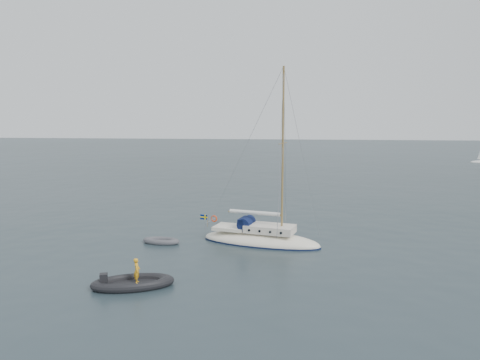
# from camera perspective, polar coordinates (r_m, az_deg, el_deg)

# --- Properties ---
(ground) EXTENTS (300.00, 300.00, 0.00)m
(ground) POSITION_cam_1_polar(r_m,az_deg,el_deg) (31.43, 1.13, -8.46)
(ground) COLOR black
(ground) RESTS_ON ground
(sailboat) EXTENTS (8.85, 2.65, 12.60)m
(sailboat) POSITION_cam_1_polar(r_m,az_deg,el_deg) (32.66, 2.57, -6.11)
(sailboat) COLOR silver
(sailboat) RESTS_ON ground
(dinghy) EXTENTS (2.66, 1.20, 0.38)m
(dinghy) POSITION_cam_1_polar(r_m,az_deg,el_deg) (33.30, -9.59, -7.34)
(dinghy) COLOR #525157
(dinghy) RESTS_ON ground
(rib) EXTENTS (4.29, 1.95, 1.54)m
(rib) POSITION_cam_1_polar(r_m,az_deg,el_deg) (25.41, -12.97, -12.06)
(rib) COLOR black
(rib) RESTS_ON ground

